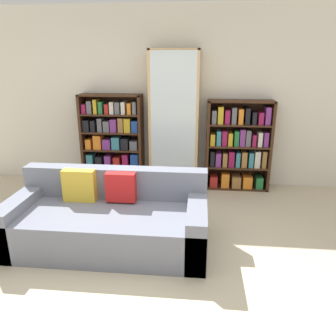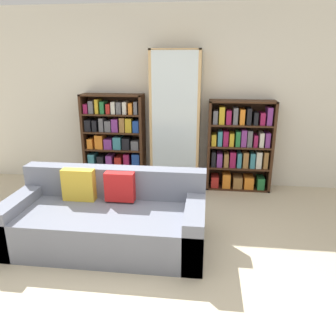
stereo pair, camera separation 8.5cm
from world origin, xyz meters
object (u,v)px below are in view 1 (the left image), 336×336
bookshelf_left (113,142)px  bookshelf_right (238,147)px  couch (109,220)px  wine_bottle (196,188)px  display_cabinet (174,121)px

bookshelf_left → bookshelf_right: bearing=0.0°
couch → bookshelf_left: bookshelf_left is taller
bookshelf_left → bookshelf_right: 1.95m
bookshelf_left → couch: bearing=-77.2°
bookshelf_left → wine_bottle: bearing=-19.4°
couch → bookshelf_right: bookshelf_right is taller
display_cabinet → wine_bottle: display_cabinet is taller
display_cabinet → bookshelf_right: 1.05m
couch → bookshelf_right: bearing=49.9°
display_cabinet → wine_bottle: size_ratio=5.64×
wine_bottle → couch: bearing=-123.9°
wine_bottle → display_cabinet: bearing=128.3°
bookshelf_left → wine_bottle: (1.32, -0.47, -0.54)m
display_cabinet → bookshelf_right: (0.98, 0.02, -0.38)m
display_cabinet → bookshelf_right: size_ratio=1.52×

